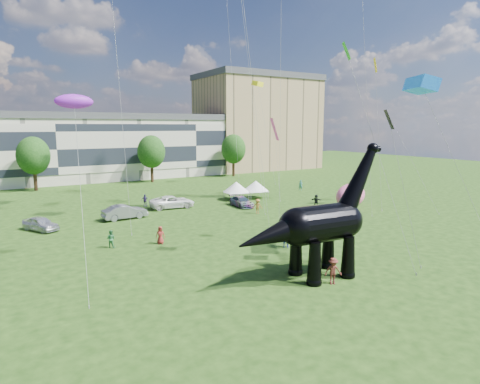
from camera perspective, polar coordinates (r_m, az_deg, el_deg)
ground at (r=28.84m, az=7.34°, el=-12.20°), size 220.00×220.00×0.00m
terrace_row at (r=83.54m, az=-25.02°, el=5.33°), size 78.00×11.00×12.00m
apartment_block at (r=103.02m, az=2.50°, el=9.56°), size 28.00×18.00×22.00m
tree_mid_left at (r=74.23m, az=-27.35°, el=5.00°), size 5.20×5.20×9.44m
tree_mid_right at (r=78.11m, az=-12.51°, el=5.98°), size 5.20×5.20×9.44m
tree_far_right at (r=85.55m, az=-0.94°, el=6.46°), size 5.20×5.20×9.44m
dinosaur_sculpture at (r=28.45m, az=10.87°, el=-4.83°), size 11.90×3.43×9.72m
car_silver at (r=45.82m, az=-26.50°, el=-4.05°), size 3.63×4.54×1.45m
car_grey at (r=47.97m, az=-16.07°, el=-2.74°), size 5.15×2.16×1.66m
car_white at (r=53.03m, az=-9.61°, el=-1.40°), size 6.00×3.19×1.61m
car_dark at (r=53.26m, az=0.22°, el=-1.38°), size 2.11×4.65×1.32m
gazebo_near at (r=59.35m, az=2.24°, el=0.87°), size 4.24×4.24×2.61m
gazebo_far at (r=58.07m, az=-0.54°, el=0.71°), size 4.35×4.35×2.64m
inflatable_pink at (r=54.54m, az=15.46°, el=-0.48°), size 7.07×5.38×3.17m
visitors at (r=40.48m, az=-6.98°, el=-4.56°), size 50.90×33.48×1.90m
kites at (r=45.28m, az=-9.16°, el=24.03°), size 62.18×46.88×29.98m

